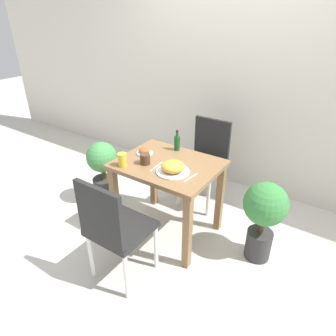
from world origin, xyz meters
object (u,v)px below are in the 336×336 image
(drink_cup, at_px, (145,159))
(potted_plant_left, at_px, (103,170))
(side_plate, at_px, (145,151))
(chair_far, at_px, (206,157))
(sauce_bottle, at_px, (177,142))
(food_plate, at_px, (173,168))
(chair_near, at_px, (114,227))
(potted_plant_right, at_px, (264,213))
(juice_glass, at_px, (122,160))

(drink_cup, height_order, potted_plant_left, drink_cup)
(drink_cup, bearing_deg, side_plate, 129.34)
(chair_far, xyz_separation_m, sauce_bottle, (-0.11, -0.41, 0.29))
(food_plate, xyz_separation_m, drink_cup, (-0.28, -0.01, 0.00))
(sauce_bottle, bearing_deg, drink_cup, -100.67)
(chair_near, xyz_separation_m, sauce_bottle, (-0.08, 0.97, 0.29))
(drink_cup, xyz_separation_m, potted_plant_left, (-0.68, 0.13, -0.37))
(sauce_bottle, relative_size, potted_plant_right, 0.27)
(sauce_bottle, xyz_separation_m, potted_plant_right, (0.91, -0.13, -0.35))
(food_plate, bearing_deg, potted_plant_right, 19.98)
(chair_near, height_order, sauce_bottle, sauce_bottle)
(sauce_bottle, bearing_deg, potted_plant_right, -7.83)
(food_plate, bearing_deg, side_plate, 159.90)
(food_plate, height_order, side_plate, food_plate)
(chair_far, relative_size, juice_glass, 7.85)
(food_plate, bearing_deg, chair_far, 97.03)
(juice_glass, bearing_deg, potted_plant_right, 19.82)
(juice_glass, bearing_deg, potted_plant_left, 153.46)
(chair_far, distance_m, juice_glass, 1.03)
(side_plate, relative_size, drink_cup, 1.64)
(juice_glass, distance_m, sauce_bottle, 0.57)
(side_plate, relative_size, potted_plant_right, 0.20)
(drink_cup, bearing_deg, potted_plant_right, 14.98)
(sauce_bottle, bearing_deg, potted_plant_left, -161.23)
(juice_glass, xyz_separation_m, sauce_bottle, (0.21, 0.53, 0.02))
(chair_near, height_order, potted_plant_left, chair_near)
(sauce_bottle, bearing_deg, chair_far, 75.42)
(food_plate, relative_size, potted_plant_right, 0.38)
(drink_cup, bearing_deg, potted_plant_left, 168.87)
(chair_near, bearing_deg, sauce_bottle, -85.05)
(food_plate, xyz_separation_m, potted_plant_left, (-0.96, 0.13, -0.37))
(juice_glass, relative_size, potted_plant_left, 0.16)
(juice_glass, bearing_deg, drink_cup, 46.51)
(chair_far, bearing_deg, potted_plant_right, -33.69)
(sauce_bottle, height_order, potted_plant_right, sauce_bottle)
(chair_far, relative_size, potted_plant_left, 1.27)
(chair_far, bearing_deg, chair_near, -90.94)
(chair_near, bearing_deg, potted_plant_right, -134.32)
(food_plate, distance_m, juice_glass, 0.44)
(sauce_bottle, bearing_deg, chair_near, -85.05)
(side_plate, bearing_deg, chair_near, -68.94)
(chair_far, height_order, potted_plant_left, chair_far)
(side_plate, distance_m, juice_glass, 0.30)
(food_plate, xyz_separation_m, juice_glass, (-0.41, -0.15, 0.02))
(chair_far, bearing_deg, drink_cup, -102.69)
(chair_far, height_order, side_plate, chair_far)
(chair_far, height_order, food_plate, chair_far)
(drink_cup, bearing_deg, chair_far, 77.31)
(food_plate, relative_size, drink_cup, 3.04)
(juice_glass, relative_size, sauce_bottle, 0.58)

